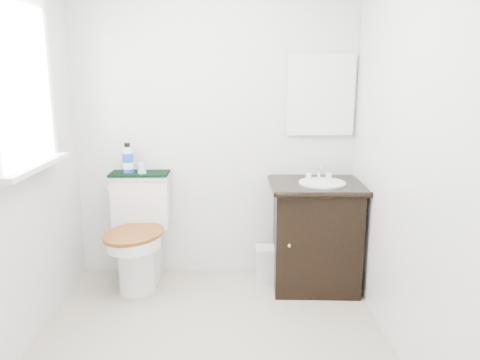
{
  "coord_description": "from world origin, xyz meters",
  "views": [
    {
      "loc": [
        0.15,
        -2.47,
        1.62
      ],
      "look_at": [
        0.19,
        0.75,
        0.88
      ],
      "focal_mm": 35.0,
      "sensor_mm": 36.0,
      "label": 1
    }
  ],
  "objects_px": {
    "trash_bin": "(269,264)",
    "cup": "(142,168)",
    "toilet": "(139,238)",
    "mouthwash_bottle": "(128,159)",
    "vanity": "(316,232)"
  },
  "relations": [
    {
      "from": "vanity",
      "to": "trash_bin",
      "type": "height_order",
      "value": "vanity"
    },
    {
      "from": "mouthwash_bottle",
      "to": "trash_bin",
      "type": "bearing_deg",
      "value": -6.91
    },
    {
      "from": "mouthwash_bottle",
      "to": "cup",
      "type": "distance_m",
      "value": 0.13
    },
    {
      "from": "toilet",
      "to": "mouthwash_bottle",
      "type": "distance_m",
      "value": 0.62
    },
    {
      "from": "cup",
      "to": "toilet",
      "type": "bearing_deg",
      "value": -106.25
    },
    {
      "from": "mouthwash_bottle",
      "to": "cup",
      "type": "height_order",
      "value": "mouthwash_bottle"
    },
    {
      "from": "vanity",
      "to": "trash_bin",
      "type": "xyz_separation_m",
      "value": [
        -0.35,
        0.05,
        -0.28
      ]
    },
    {
      "from": "cup",
      "to": "trash_bin",
      "type": "bearing_deg",
      "value": -5.97
    },
    {
      "from": "trash_bin",
      "to": "cup",
      "type": "distance_m",
      "value": 1.24
    },
    {
      "from": "toilet",
      "to": "cup",
      "type": "height_order",
      "value": "cup"
    },
    {
      "from": "vanity",
      "to": "mouthwash_bottle",
      "type": "xyz_separation_m",
      "value": [
        -1.44,
        0.18,
        0.54
      ]
    },
    {
      "from": "vanity",
      "to": "cup",
      "type": "distance_m",
      "value": 1.42
    },
    {
      "from": "toilet",
      "to": "mouthwash_bottle",
      "type": "xyz_separation_m",
      "value": [
        -0.08,
        0.12,
        0.6
      ]
    },
    {
      "from": "toilet",
      "to": "mouthwash_bottle",
      "type": "bearing_deg",
      "value": 124.59
    },
    {
      "from": "toilet",
      "to": "vanity",
      "type": "bearing_deg",
      "value": -2.61
    }
  ]
}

